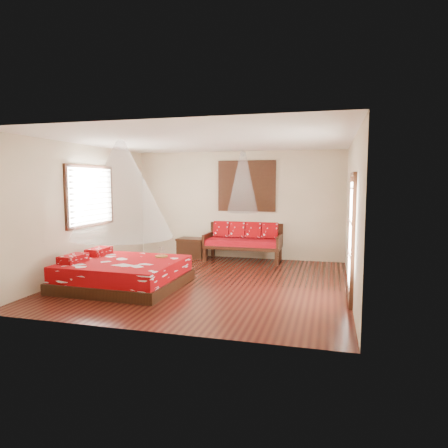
{
  "coord_description": "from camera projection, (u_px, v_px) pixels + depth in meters",
  "views": [
    {
      "loc": [
        2.37,
        -7.49,
        2.0
      ],
      "look_at": [
        0.28,
        0.32,
        1.15
      ],
      "focal_mm": 32.0,
      "sensor_mm": 36.0,
      "label": 1
    }
  ],
  "objects": [
    {
      "name": "room",
      "position": [
        206.0,
        213.0,
        7.87
      ],
      "size": [
        5.54,
        5.54,
        2.84
      ],
      "color": "black",
      "rests_on": "ground"
    },
    {
      "name": "bed",
      "position": [
        123.0,
        273.0,
        7.68
      ],
      "size": [
        2.22,
        2.02,
        0.65
      ],
      "rotation": [
        0.0,
        0.0,
        -0.03
      ],
      "color": "black",
      "rests_on": "floor"
    },
    {
      "name": "daybed",
      "position": [
        244.0,
        240.0,
        10.19
      ],
      "size": [
        1.93,
        0.86,
        0.98
      ],
      "color": "black",
      "rests_on": "floor"
    },
    {
      "name": "storage_chest",
      "position": [
        192.0,
        248.0,
        10.64
      ],
      "size": [
        0.77,
        0.58,
        0.52
      ],
      "rotation": [
        0.0,
        0.0,
        -0.05
      ],
      "color": "black",
      "rests_on": "floor"
    },
    {
      "name": "shutter_panel",
      "position": [
        247.0,
        186.0,
        10.37
      ],
      "size": [
        1.52,
        0.06,
        1.32
      ],
      "color": "black",
      "rests_on": "wall_back"
    },
    {
      "name": "window_left",
      "position": [
        91.0,
        196.0,
        8.73
      ],
      "size": [
        0.1,
        1.74,
        1.34
      ],
      "color": "black",
      "rests_on": "wall_left"
    },
    {
      "name": "glazed_door",
      "position": [
        351.0,
        238.0,
        6.63
      ],
      "size": [
        0.08,
        1.02,
        2.16
      ],
      "color": "black",
      "rests_on": "floor"
    },
    {
      "name": "wine_tray",
      "position": [
        161.0,
        254.0,
        8.02
      ],
      "size": [
        0.25,
        0.25,
        0.21
      ],
      "rotation": [
        0.0,
        0.0,
        -0.21
      ],
      "color": "brown",
      "rests_on": "bed"
    },
    {
      "name": "mosquito_net_main",
      "position": [
        122.0,
        190.0,
        7.51
      ],
      "size": [
        1.92,
        1.92,
        1.8
      ],
      "primitive_type": "cone",
      "color": "white",
      "rests_on": "ceiling"
    },
    {
      "name": "mosquito_net_daybed",
      "position": [
        243.0,
        182.0,
        9.91
      ],
      "size": [
        0.77,
        0.77,
        1.5
      ],
      "primitive_type": "cone",
      "color": "white",
      "rests_on": "ceiling"
    }
  ]
}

